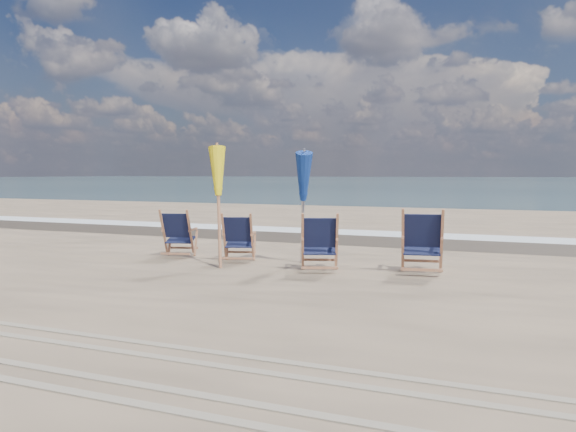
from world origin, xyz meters
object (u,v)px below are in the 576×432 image
object	(u,v)px
beach_chair_1	(252,238)
umbrella_blue	(303,179)
beach_chair_0	(190,234)
umbrella_yellow	(219,177)
beach_chair_2	(337,243)
beach_chair_3	(442,242)

from	to	relation	value
beach_chair_1	umbrella_blue	size ratio (longest dim) A/B	0.45
beach_chair_0	umbrella_yellow	size ratio (longest dim) A/B	0.45
beach_chair_2	umbrella_yellow	distance (m)	2.34
beach_chair_1	umbrella_yellow	size ratio (longest dim) A/B	0.44
beach_chair_0	beach_chair_3	distance (m)	4.68
beach_chair_3	beach_chair_0	bearing A→B (deg)	-10.90
umbrella_yellow	umbrella_blue	world-z (taller)	umbrella_yellow
beach_chair_2	umbrella_blue	size ratio (longest dim) A/B	0.49
umbrella_blue	beach_chair_2	bearing A→B (deg)	-33.40
beach_chair_2	umbrella_yellow	xyz separation A→B (m)	(-2.07, -0.18, 1.06)
beach_chair_2	beach_chair_3	xyz separation A→B (m)	(1.61, 0.35, 0.04)
beach_chair_2	umbrella_blue	distance (m)	1.39
beach_chair_0	umbrella_blue	bearing A→B (deg)	165.45
beach_chair_0	umbrella_yellow	world-z (taller)	umbrella_yellow
beach_chair_1	umbrella_blue	xyz separation A→B (m)	(0.95, 0.10, 1.07)
beach_chair_0	umbrella_blue	xyz separation A→B (m)	(2.28, 0.04, 1.05)
beach_chair_2	umbrella_yellow	bearing A→B (deg)	-14.80
beach_chair_0	beach_chair_1	size ratio (longest dim) A/B	1.03
beach_chair_0	beach_chair_1	xyz separation A→B (m)	(1.33, -0.06, -0.01)
umbrella_yellow	umbrella_blue	distance (m)	1.46
beach_chair_0	umbrella_yellow	distance (m)	1.61
beach_chair_3	umbrella_blue	bearing A→B (deg)	-13.36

